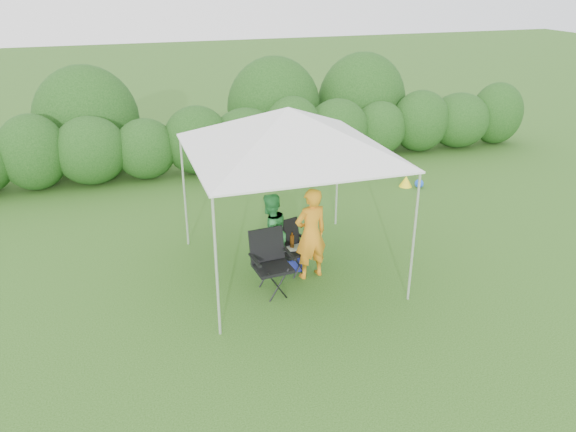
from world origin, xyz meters
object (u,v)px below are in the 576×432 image
object	(u,v)px
chair_left	(270,258)
woman	(270,233)
cooler	(288,257)
canopy	(288,130)
man	(311,234)
chair_right	(290,244)

from	to	relation	value
chair_left	woman	bearing A→B (deg)	68.82
cooler	canopy	bearing A→B (deg)	-91.73
man	cooler	size ratio (longest dim) A/B	2.85
chair_left	man	bearing A→B (deg)	11.05
canopy	chair_right	size ratio (longest dim) A/B	3.52
woman	cooler	size ratio (longest dim) A/B	2.53
chair_right	woman	distance (m)	0.40
chair_left	woman	world-z (taller)	woman
man	chair_left	bearing A→B (deg)	6.14
chair_right	man	xyz separation A→B (m)	(0.25, -0.32, 0.29)
canopy	cooler	distance (m)	2.25
canopy	cooler	bearing A→B (deg)	78.07
chair_right	man	bearing A→B (deg)	-67.13
chair_left	cooler	xyz separation A→B (m)	(0.48, 0.59, -0.36)
canopy	man	world-z (taller)	canopy
man	cooler	world-z (taller)	man
canopy	chair_right	distance (m)	1.96
canopy	man	bearing A→B (deg)	-50.35
canopy	chair_left	bearing A→B (deg)	-130.53
chair_left	cooler	world-z (taller)	chair_left
chair_left	chair_right	bearing A→B (deg)	41.46
canopy	cooler	size ratio (longest dim) A/B	5.58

